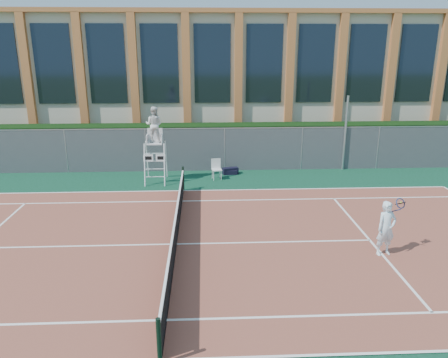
{
  "coord_description": "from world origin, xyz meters",
  "views": [
    {
      "loc": [
        0.94,
        -12.99,
        6.19
      ],
      "look_at": [
        1.7,
        3.0,
        1.31
      ],
      "focal_mm": 35.0,
      "sensor_mm": 36.0,
      "label": 1
    }
  ],
  "objects_px": {
    "steel_pole": "(345,133)",
    "plastic_chair": "(216,167)",
    "umpire_chair": "(154,127)",
    "tennis_player": "(386,228)"
  },
  "relations": [
    {
      "from": "steel_pole",
      "to": "umpire_chair",
      "type": "relative_size",
      "value": 1.06
    },
    {
      "from": "plastic_chair",
      "to": "umpire_chair",
      "type": "bearing_deg",
      "value": -174.39
    },
    {
      "from": "tennis_player",
      "to": "steel_pole",
      "type": "bearing_deg",
      "value": 79.9
    },
    {
      "from": "steel_pole",
      "to": "tennis_player",
      "type": "bearing_deg",
      "value": -100.1
    },
    {
      "from": "steel_pole",
      "to": "tennis_player",
      "type": "xyz_separation_m",
      "value": [
        -1.73,
        -9.71,
        -1.02
      ]
    },
    {
      "from": "plastic_chair",
      "to": "tennis_player",
      "type": "height_order",
      "value": "tennis_player"
    },
    {
      "from": "steel_pole",
      "to": "plastic_chair",
      "type": "bearing_deg",
      "value": -168.36
    },
    {
      "from": "steel_pole",
      "to": "plastic_chair",
      "type": "height_order",
      "value": "steel_pole"
    },
    {
      "from": "plastic_chair",
      "to": "tennis_player",
      "type": "xyz_separation_m",
      "value": [
        4.92,
        -8.34,
        0.31
      ]
    },
    {
      "from": "plastic_chair",
      "to": "steel_pole",
      "type": "bearing_deg",
      "value": 11.64
    }
  ]
}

